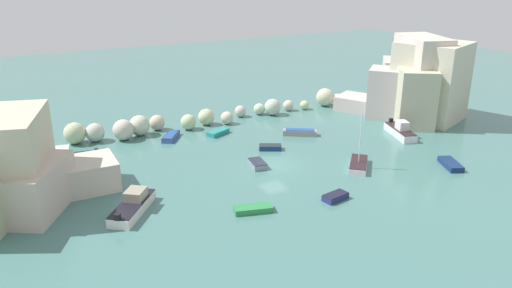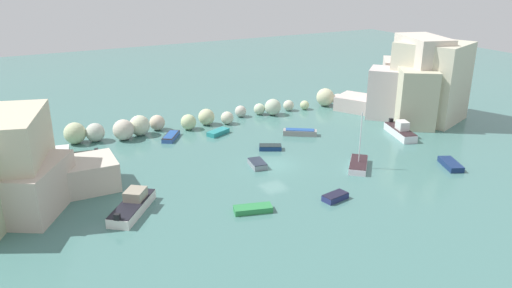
{
  "view_description": "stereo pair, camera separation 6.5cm",
  "coord_description": "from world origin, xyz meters",
  "px_view_note": "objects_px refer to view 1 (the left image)",
  "views": [
    {
      "loc": [
        -23.3,
        -40.4,
        19.44
      ],
      "look_at": [
        0.0,
        3.88,
        1.0
      ],
      "focal_mm": 34.84,
      "sensor_mm": 36.0,
      "label": 1
    },
    {
      "loc": [
        -23.25,
        -40.43,
        19.44
      ],
      "look_at": [
        0.0,
        3.88,
        1.0
      ],
      "focal_mm": 34.84,
      "sensor_mm": 36.0,
      "label": 2
    }
  ],
  "objects_px": {
    "moored_boat_4": "(400,131)",
    "moored_boat_10": "(270,147)",
    "moored_boat_9": "(451,164)",
    "moored_boat_0": "(257,164)",
    "moored_boat_2": "(70,158)",
    "moored_boat_5": "(358,164)",
    "moored_boat_7": "(300,132)",
    "moored_boat_1": "(218,132)",
    "moored_boat_3": "(133,205)",
    "moored_boat_6": "(253,209)",
    "moored_boat_8": "(171,136)",
    "moored_boat_11": "(335,197)"
  },
  "relations": [
    {
      "from": "moored_boat_1",
      "to": "moored_boat_9",
      "type": "bearing_deg",
      "value": -75.02
    },
    {
      "from": "moored_boat_1",
      "to": "moored_boat_9",
      "type": "relative_size",
      "value": 0.86
    },
    {
      "from": "moored_boat_9",
      "to": "moored_boat_10",
      "type": "distance_m",
      "value": 18.68
    },
    {
      "from": "moored_boat_1",
      "to": "moored_boat_6",
      "type": "bearing_deg",
      "value": -130.22
    },
    {
      "from": "moored_boat_1",
      "to": "moored_boat_6",
      "type": "relative_size",
      "value": 0.92
    },
    {
      "from": "moored_boat_9",
      "to": "moored_boat_0",
      "type": "bearing_deg",
      "value": 86.21
    },
    {
      "from": "moored_boat_2",
      "to": "moored_boat_6",
      "type": "height_order",
      "value": "moored_boat_2"
    },
    {
      "from": "moored_boat_0",
      "to": "moored_boat_8",
      "type": "xyz_separation_m",
      "value": [
        -5.02,
        12.11,
        -0.01
      ]
    },
    {
      "from": "moored_boat_2",
      "to": "moored_boat_10",
      "type": "distance_m",
      "value": 20.92
    },
    {
      "from": "moored_boat_1",
      "to": "moored_boat_6",
      "type": "distance_m",
      "value": 19.97
    },
    {
      "from": "moored_boat_1",
      "to": "moored_boat_7",
      "type": "distance_m",
      "value": 9.76
    },
    {
      "from": "moored_boat_10",
      "to": "moored_boat_11",
      "type": "xyz_separation_m",
      "value": [
        -0.99,
        -13.3,
        0.01
      ]
    },
    {
      "from": "moored_boat_0",
      "to": "moored_boat_3",
      "type": "relative_size",
      "value": 0.45
    },
    {
      "from": "moored_boat_10",
      "to": "moored_boat_9",
      "type": "bearing_deg",
      "value": 165.23
    },
    {
      "from": "moored_boat_3",
      "to": "moored_boat_1",
      "type": "bearing_deg",
      "value": -6.14
    },
    {
      "from": "moored_boat_7",
      "to": "moored_boat_8",
      "type": "relative_size",
      "value": 1.08
    },
    {
      "from": "moored_boat_0",
      "to": "moored_boat_9",
      "type": "xyz_separation_m",
      "value": [
        17.2,
        -9.1,
        -0.02
      ]
    },
    {
      "from": "moored_boat_6",
      "to": "moored_boat_11",
      "type": "bearing_deg",
      "value": -175.24
    },
    {
      "from": "moored_boat_0",
      "to": "moored_boat_7",
      "type": "height_order",
      "value": "moored_boat_7"
    },
    {
      "from": "moored_boat_2",
      "to": "moored_boat_3",
      "type": "bearing_deg",
      "value": 112.22
    },
    {
      "from": "moored_boat_5",
      "to": "moored_boat_9",
      "type": "relative_size",
      "value": 1.63
    },
    {
      "from": "moored_boat_2",
      "to": "moored_boat_5",
      "type": "xyz_separation_m",
      "value": [
        25.33,
        -14.62,
        -0.24
      ]
    },
    {
      "from": "moored_boat_0",
      "to": "moored_boat_4",
      "type": "xyz_separation_m",
      "value": [
        19.32,
        0.38,
        0.33
      ]
    },
    {
      "from": "moored_boat_1",
      "to": "moored_boat_5",
      "type": "relative_size",
      "value": 0.53
    },
    {
      "from": "moored_boat_3",
      "to": "moored_boat_4",
      "type": "height_order",
      "value": "moored_boat_4"
    },
    {
      "from": "moored_boat_6",
      "to": "moored_boat_10",
      "type": "relative_size",
      "value": 1.24
    },
    {
      "from": "moored_boat_2",
      "to": "moored_boat_11",
      "type": "relative_size",
      "value": 2.25
    },
    {
      "from": "moored_boat_1",
      "to": "moored_boat_3",
      "type": "xyz_separation_m",
      "value": [
        -14.04,
        -14.64,
        0.32
      ]
    },
    {
      "from": "moored_boat_3",
      "to": "moored_boat_7",
      "type": "height_order",
      "value": "moored_boat_3"
    },
    {
      "from": "moored_boat_5",
      "to": "moored_boat_6",
      "type": "relative_size",
      "value": 1.74
    },
    {
      "from": "moored_boat_2",
      "to": "moored_boat_4",
      "type": "bearing_deg",
      "value": 175.25
    },
    {
      "from": "moored_boat_0",
      "to": "moored_boat_3",
      "type": "bearing_deg",
      "value": 114.14
    },
    {
      "from": "moored_boat_11",
      "to": "moored_boat_7",
      "type": "bearing_deg",
      "value": 57.12
    },
    {
      "from": "moored_boat_5",
      "to": "moored_boat_10",
      "type": "xyz_separation_m",
      "value": [
        -5.3,
        8.59,
        -0.1
      ]
    },
    {
      "from": "moored_boat_6",
      "to": "moored_boat_7",
      "type": "height_order",
      "value": "moored_boat_7"
    },
    {
      "from": "moored_boat_4",
      "to": "moored_boat_10",
      "type": "relative_size",
      "value": 2.16
    },
    {
      "from": "moored_boat_3",
      "to": "moored_boat_8",
      "type": "distance_m",
      "value": 17.98
    },
    {
      "from": "moored_boat_3",
      "to": "moored_boat_6",
      "type": "distance_m",
      "value": 9.91
    },
    {
      "from": "moored_boat_9",
      "to": "moored_boat_3",
      "type": "bearing_deg",
      "value": 104.14
    },
    {
      "from": "moored_boat_0",
      "to": "moored_boat_2",
      "type": "xyz_separation_m",
      "value": [
        -16.53,
        9.63,
        0.31
      ]
    },
    {
      "from": "moored_boat_3",
      "to": "moored_boat_7",
      "type": "xyz_separation_m",
      "value": [
        22.55,
        9.87,
        -0.24
      ]
    },
    {
      "from": "moored_boat_8",
      "to": "moored_boat_10",
      "type": "distance_m",
      "value": 12.04
    },
    {
      "from": "moored_boat_4",
      "to": "moored_boat_8",
      "type": "relative_size",
      "value": 1.62
    },
    {
      "from": "moored_boat_2",
      "to": "moored_boat_0",
      "type": "bearing_deg",
      "value": 159.48
    },
    {
      "from": "moored_boat_3",
      "to": "moored_boat_6",
      "type": "bearing_deg",
      "value": -80.16
    },
    {
      "from": "moored_boat_0",
      "to": "moored_boat_3",
      "type": "xyz_separation_m",
      "value": [
        -13.57,
        -3.7,
        0.3
      ]
    },
    {
      "from": "moored_boat_0",
      "to": "moored_boat_2",
      "type": "distance_m",
      "value": 19.13
    },
    {
      "from": "moored_boat_1",
      "to": "moored_boat_7",
      "type": "height_order",
      "value": "moored_boat_7"
    },
    {
      "from": "moored_boat_2",
      "to": "moored_boat_5",
      "type": "relative_size",
      "value": 0.94
    },
    {
      "from": "moored_boat_4",
      "to": "moored_boat_5",
      "type": "relative_size",
      "value": 1.0
    }
  ]
}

